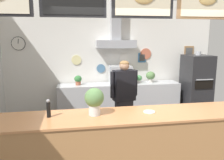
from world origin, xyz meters
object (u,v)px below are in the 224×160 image
object	(u,v)px
potted_basil	(139,79)
espresso_machine	(120,75)
basil_vase	(94,100)
pepper_grinder	(48,108)
condiment_plate	(149,112)
potted_sage	(78,80)
shop_worker	(124,99)
pizza_oven	(196,87)
potted_thyme	(151,76)

from	to	relation	value
potted_basil	espresso_machine	bearing A→B (deg)	-173.04
potted_basil	basil_vase	bearing A→B (deg)	-118.09
espresso_machine	potted_basil	world-z (taller)	espresso_machine
pepper_grinder	espresso_machine	bearing A→B (deg)	59.31
pepper_grinder	condiment_plate	world-z (taller)	pepper_grinder
pepper_grinder	potted_basil	bearing A→B (deg)	52.29
potted_sage	potted_basil	world-z (taller)	potted_sage
potted_basil	shop_worker	bearing A→B (deg)	-116.99
pizza_oven	pepper_grinder	distance (m)	4.22
potted_basil	pepper_grinder	size ratio (longest dim) A/B	0.79
espresso_machine	pepper_grinder	bearing A→B (deg)	-120.69
pizza_oven	potted_thyme	distance (m)	1.22
espresso_machine	pepper_grinder	world-z (taller)	espresso_machine
pizza_oven	pepper_grinder	bearing A→B (deg)	-145.94
pizza_oven	shop_worker	xyz separation A→B (m)	(-2.17, -1.12, 0.07)
potted_basil	potted_sage	bearing A→B (deg)	-179.10
potted_sage	condiment_plate	world-z (taller)	potted_sage
espresso_machine	potted_thyme	bearing A→B (deg)	4.11
shop_worker	basil_vase	bearing A→B (deg)	47.69
potted_sage	potted_basil	distance (m)	1.56
shop_worker	espresso_machine	distance (m)	1.35
espresso_machine	potted_thyme	xyz separation A→B (m)	(0.81, 0.06, -0.06)
espresso_machine	potted_thyme	world-z (taller)	espresso_machine
basil_vase	pizza_oven	bearing A→B (deg)	39.52
pepper_grinder	shop_worker	bearing A→B (deg)	43.16
potted_sage	basil_vase	bearing A→B (deg)	-86.25
pizza_oven	potted_sage	size ratio (longest dim) A/B	7.38
pizza_oven	potted_basil	xyz separation A→B (m)	(-1.47, 0.24, 0.22)
pizza_oven	basil_vase	distance (m)	3.74
potted_sage	pizza_oven	bearing A→B (deg)	-4.11
potted_basil	basil_vase	world-z (taller)	basil_vase
espresso_machine	condiment_plate	size ratio (longest dim) A/B	3.25
potted_sage	pepper_grinder	world-z (taller)	pepper_grinder
potted_thyme	basil_vase	bearing A→B (deg)	-123.16
shop_worker	condiment_plate	distance (m)	1.27
potted_thyme	basil_vase	distance (m)	3.11
potted_thyme	potted_sage	xyz separation A→B (m)	(-1.87, -0.02, -0.04)
potted_basil	potted_thyme	bearing A→B (deg)	-0.55
pizza_oven	basil_vase	bearing A→B (deg)	-140.48
pizza_oven	potted_basil	distance (m)	1.51
shop_worker	pepper_grinder	distance (m)	1.82
pizza_oven	potted_thyme	xyz separation A→B (m)	(-1.16, 0.24, 0.28)
shop_worker	potted_thyme	size ratio (longest dim) A/B	5.78
basil_vase	potted_sage	bearing A→B (deg)	93.75
espresso_machine	potted_sage	world-z (taller)	espresso_machine
potted_thyme	pepper_grinder	distance (m)	3.48
potted_basil	basil_vase	distance (m)	2.96
espresso_machine	condiment_plate	distance (m)	2.56
potted_thyme	espresso_machine	bearing A→B (deg)	-175.89
shop_worker	basil_vase	world-z (taller)	shop_worker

